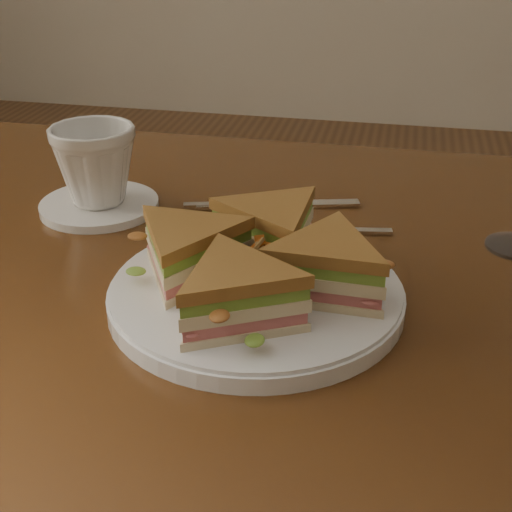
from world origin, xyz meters
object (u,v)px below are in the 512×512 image
Objects in this scene: table at (320,351)px; knife at (266,205)px; saucer at (100,205)px; plate at (256,296)px; sandwich_wedges at (256,261)px; coffee_cup at (95,165)px; spoon at (271,228)px.

knife reaches higher than table.
plate is at bearing -37.00° from saucer.
table is at bearing 53.63° from sandwich_wedges.
plate is 2.75× the size of coffee_cup.
table is 4.56× the size of sandwich_wedges.
table is at bearing 53.63° from plate.
spoon is (-0.02, 0.16, -0.00)m from plate.
coffee_cup reaches higher than sandwich_wedges.
coffee_cup is at bearing 143.00° from plate.
spoon is at bearing 95.84° from sandwich_wedges.
coffee_cup is (-0.29, 0.10, 0.16)m from table.
table is 0.32m from saucer.
sandwich_wedges is at bearing -126.37° from table.
spoon is at bearing 131.57° from table.
spoon reaches higher than table.
knife is (-0.02, 0.07, -0.00)m from spoon.
spoon is at bearing -25.50° from coffee_cup.
saucer is (-0.20, -0.05, 0.00)m from knife.
spoon is 0.22m from saucer.
sandwich_wedges is 1.44× the size of spoon.
plate is at bearing 0.00° from sandwich_wedges.
sandwich_wedges is 2.62× the size of coffee_cup.
coffee_cup is at bearing 143.00° from sandwich_wedges.
saucer is at bearing 178.81° from knife.
sandwich_wedges is 0.29m from coffee_cup.
table is 0.34m from coffee_cup.
spoon is 1.82× the size of coffee_cup.
plate reaches higher than spoon.
coffee_cup is (-0.23, 0.17, 0.01)m from sandwich_wedges.
sandwich_wedges is 1.84× the size of saucer.
spoon is at bearing -89.31° from knife.
plate is at bearing -96.16° from knife.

